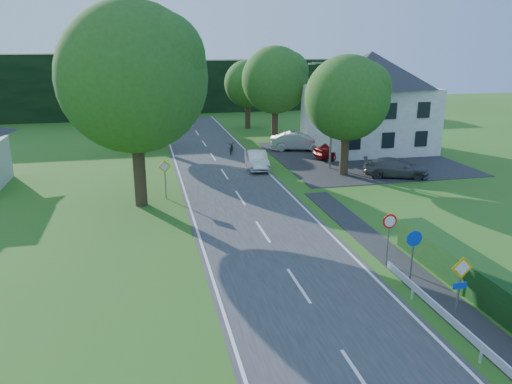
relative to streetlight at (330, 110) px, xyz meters
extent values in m
cube|color=#343537|center=(-8.06, -10.00, -4.44)|extent=(7.00, 80.00, 0.04)
cube|color=#242427|center=(3.94, 3.00, -4.44)|extent=(14.00, 16.00, 0.04)
cube|color=white|center=(-11.31, -10.00, -4.42)|extent=(0.12, 80.00, 0.01)
cube|color=white|center=(-4.81, -10.00, -4.42)|extent=(0.12, 80.00, 0.01)
cube|color=black|center=(-0.06, 36.00, -0.96)|extent=(30.00, 5.00, 7.00)
cube|color=silver|center=(5.94, 6.00, -1.66)|extent=(10.00, 8.00, 5.60)
pyramid|color=#26252A|center=(5.94, 6.00, 2.64)|extent=(10.60, 8.40, 3.00)
cylinder|color=slate|center=(0.14, 0.00, -0.46)|extent=(0.16, 0.16, 8.00)
cylinder|color=slate|center=(-0.66, 0.00, 3.44)|extent=(1.70, 0.10, 0.10)
cube|color=slate|center=(-1.56, 0.00, 3.39)|extent=(0.50, 0.18, 0.12)
cylinder|color=slate|center=(-3.76, -22.00, -3.26)|extent=(0.07, 0.07, 2.40)
cube|color=#EFB40C|center=(-3.76, -22.03, -2.26)|extent=(0.78, 0.04, 0.78)
cube|color=white|center=(-3.76, -22.03, -2.26)|extent=(0.57, 0.05, 0.57)
cube|color=blue|center=(-3.76, -22.03, -2.91)|extent=(0.50, 0.04, 0.22)
cylinder|color=slate|center=(-3.76, -19.00, -3.36)|extent=(0.07, 0.07, 2.20)
cylinder|color=blue|center=(-3.76, -19.03, -2.41)|extent=(0.64, 0.04, 0.64)
cylinder|color=slate|center=(-3.76, -17.00, -3.36)|extent=(0.07, 0.07, 2.20)
cylinder|color=red|center=(-3.76, -17.03, -2.41)|extent=(0.64, 0.04, 0.64)
cylinder|color=white|center=(-3.76, -17.05, -2.41)|extent=(0.48, 0.04, 0.48)
cylinder|color=slate|center=(-12.56, -5.00, -3.36)|extent=(0.07, 0.07, 2.20)
cube|color=#EFB40C|center=(-12.56, -5.03, -2.41)|extent=(0.78, 0.04, 0.78)
cube|color=white|center=(-12.56, -5.03, -2.41)|extent=(0.57, 0.05, 0.57)
imported|color=silver|center=(-5.36, 1.11, -3.75)|extent=(1.76, 4.22, 1.36)
imported|color=black|center=(-6.26, 6.97, -3.91)|extent=(1.15, 2.07, 1.03)
imported|color=maroon|center=(2.25, 3.00, -3.66)|extent=(4.71, 2.43, 1.53)
imported|color=silver|center=(-0.22, 6.96, -3.61)|extent=(5.20, 3.03, 1.62)
imported|color=#4E4E53|center=(3.80, -3.50, -3.76)|extent=(4.94, 3.39, 1.33)
imported|color=#BCBCC4|center=(7.11, 3.69, -3.80)|extent=(4.90, 3.13, 1.26)
imported|color=#AF0E15|center=(1.48, 5.00, -3.50)|extent=(2.59, 2.61, 1.85)
camera|label=1|loc=(-13.70, -35.11, 4.82)|focal=35.00mm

